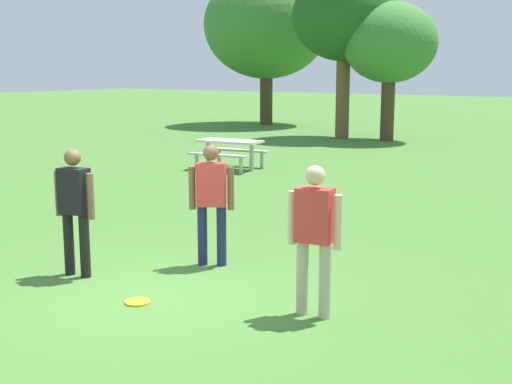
% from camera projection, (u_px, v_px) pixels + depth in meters
% --- Properties ---
extents(ground_plane, '(120.00, 120.00, 0.00)m').
position_uv_depth(ground_plane, '(147.00, 296.00, 7.97)').
color(ground_plane, '#447530').
extents(person_thrower, '(0.61, 0.27, 1.64)m').
position_uv_depth(person_thrower, '(314.00, 231.00, 7.16)').
color(person_thrower, '#B7AD93').
rests_on(person_thrower, ground).
extents(person_catcher, '(0.61, 0.27, 1.64)m').
position_uv_depth(person_catcher, '(75.00, 204.00, 8.57)').
color(person_catcher, black).
rests_on(person_catcher, ground).
extents(person_bystander, '(0.54, 0.38, 1.64)m').
position_uv_depth(person_bystander, '(211.00, 197.00, 9.05)').
color(person_bystander, '#1E234C').
rests_on(person_bystander, ground).
extents(frisbee, '(0.29, 0.29, 0.03)m').
position_uv_depth(frisbee, '(138.00, 302.00, 7.72)').
color(frisbee, yellow).
rests_on(frisbee, ground).
extents(picnic_table_near, '(1.84, 1.60, 0.77)m').
position_uv_depth(picnic_table_near, '(229.00, 148.00, 17.89)').
color(picnic_table_near, beige).
rests_on(picnic_table_near, ground).
extents(tree_tall_left, '(5.80, 5.80, 7.07)m').
position_uv_depth(tree_tall_left, '(266.00, 25.00, 31.35)').
color(tree_tall_left, '#4C3823').
rests_on(tree_tall_left, ground).
extents(tree_broad_center, '(3.88, 3.88, 6.19)m').
position_uv_depth(tree_broad_center, '(344.00, 17.00, 25.10)').
color(tree_broad_center, brown).
rests_on(tree_broad_center, ground).
extents(tree_far_right, '(3.40, 3.40, 4.99)m').
position_uv_depth(tree_far_right, '(390.00, 44.00, 24.39)').
color(tree_far_right, '#4C3823').
rests_on(tree_far_right, ground).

